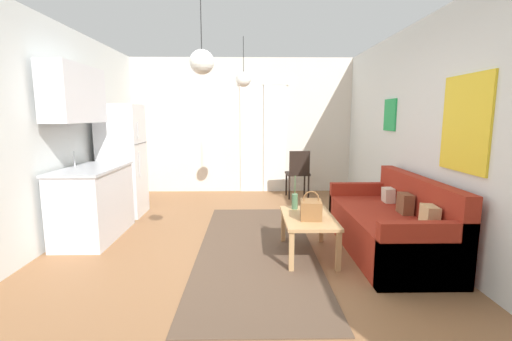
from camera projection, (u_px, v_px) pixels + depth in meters
name	position (u px, v px, depth m)	size (l,w,h in m)	color
ground_plane	(236.00, 270.00, 3.67)	(4.97, 7.99, 0.10)	#8E603D
wall_back	(243.00, 126.00, 7.15)	(4.57, 0.13, 2.67)	silver
wall_right	(461.00, 136.00, 3.50)	(0.12, 7.59, 2.67)	silver
wall_left	(3.00, 137.00, 3.42)	(0.12, 7.59, 2.67)	silver
area_rug	(256.00, 248.00, 4.13)	(1.31, 3.43, 0.01)	brown
couch	(393.00, 227.00, 4.01)	(0.86, 1.93, 0.86)	maroon
coffee_table	(308.00, 221.00, 3.89)	(0.55, 0.93, 0.44)	tan
bamboo_vase	(295.00, 201.00, 4.17)	(0.07, 0.07, 0.40)	#47704C
handbag	(311.00, 209.00, 3.78)	(0.25, 0.29, 0.30)	brown
refrigerator	(122.00, 161.00, 5.44)	(0.61, 0.63, 1.71)	white
kitchen_counter	(89.00, 175.00, 4.41)	(0.63, 1.23, 2.14)	silver
accent_chair	(298.00, 171.00, 6.61)	(0.45, 0.43, 0.90)	black
pendant_lamp_near	(202.00, 62.00, 3.00)	(0.21, 0.21, 0.79)	black
pendant_lamp_far	(244.00, 79.00, 5.18)	(0.22, 0.22, 0.72)	black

